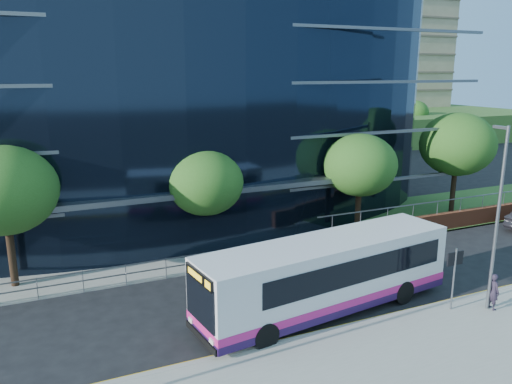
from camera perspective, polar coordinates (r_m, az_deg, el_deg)
name	(u,v)px	position (r m, az deg, el deg)	size (l,w,h in m)	color
ground	(343,316)	(22.48, 9.92, -13.79)	(200.00, 200.00, 0.00)	black
pavement_near	(425,378)	(19.09, 18.75, -19.49)	(80.00, 8.00, 0.15)	gray
kerb	(357,325)	(21.72, 11.44, -14.66)	(80.00, 0.25, 0.16)	gray
yellow_line_outer	(354,324)	(21.90, 11.12, -14.62)	(80.00, 0.08, 0.01)	gold
yellow_line_inner	(352,323)	(22.00, 10.89, -14.46)	(80.00, 0.08, 0.01)	gold
far_forecourt	(150,252)	(29.76, -12.07, -6.75)	(50.00, 8.00, 0.10)	gray
glass_office	(142,103)	(38.06, -12.85, 9.92)	(44.00, 23.10, 16.00)	black
guard_railings	(126,270)	(25.49, -14.68, -8.60)	(24.00, 0.05, 1.10)	slate
apartment_block	(316,65)	(85.46, 6.83, 14.18)	(60.00, 42.00, 30.00)	#2D511E
street_sign	(455,266)	(23.21, 21.75, -7.88)	(0.85, 0.09, 2.80)	slate
tree_far_a	(4,191)	(26.04, -26.87, 0.15)	(4.95, 4.95, 6.98)	black
tree_far_b	(205,183)	(27.91, -5.82, 1.04)	(4.29, 4.29, 6.05)	black
tree_far_c	(360,165)	(31.89, 11.81, 3.01)	(4.62, 4.62, 6.51)	black
tree_far_d	(457,144)	(38.39, 22.03, 5.07)	(5.28, 5.28, 7.44)	black
tree_dist_e	(328,116)	(66.84, 8.28, 8.64)	(4.62, 4.62, 6.51)	black
tree_dist_f	(414,113)	(78.03, 17.60, 8.62)	(4.29, 4.29, 6.05)	black
streetlight_east	(497,214)	(23.22, 25.88, -2.32)	(0.15, 0.77, 8.00)	slate
city_bus	(329,274)	(22.14, 8.29, -9.23)	(12.28, 4.27, 3.26)	silver
pedestrian	(494,291)	(24.39, 25.52, -10.21)	(0.59, 0.39, 1.63)	#241D2B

